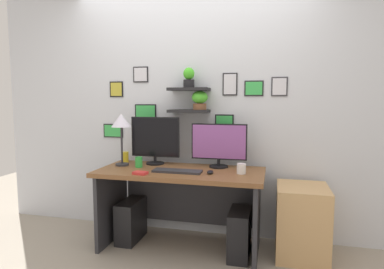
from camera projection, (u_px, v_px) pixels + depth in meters
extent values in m
plane|color=gray|center=(181.00, 248.00, 3.11)|extent=(8.00, 8.00, 0.00)
cube|color=silver|center=(192.00, 104.00, 3.39)|extent=(4.40, 0.04, 2.70)
cube|color=black|center=(189.00, 111.00, 3.28)|extent=(0.40, 0.20, 0.03)
cube|color=black|center=(189.00, 89.00, 3.26)|extent=(0.40, 0.20, 0.03)
cylinder|color=black|center=(189.00, 84.00, 3.26)|extent=(0.11, 0.11, 0.08)
ellipsoid|color=green|center=(189.00, 74.00, 3.25)|extent=(0.11, 0.11, 0.12)
cylinder|color=brown|center=(200.00, 107.00, 3.25)|extent=(0.13, 0.13, 0.06)
ellipsoid|color=green|center=(200.00, 97.00, 3.24)|extent=(0.16, 0.16, 0.13)
cube|color=black|center=(254.00, 88.00, 3.20)|extent=(0.18, 0.02, 0.15)
cube|color=green|center=(254.00, 88.00, 3.19)|extent=(0.16, 0.00, 0.13)
cube|color=black|center=(117.00, 89.00, 3.56)|extent=(0.15, 0.02, 0.17)
cube|color=gold|center=(116.00, 89.00, 3.55)|extent=(0.13, 0.00, 0.14)
cube|color=#2D2D33|center=(279.00, 87.00, 3.14)|extent=(0.15, 0.02, 0.18)
cube|color=silver|center=(279.00, 87.00, 3.13)|extent=(0.13, 0.00, 0.16)
cube|color=black|center=(141.00, 75.00, 3.47)|extent=(0.17, 0.02, 0.16)
cube|color=silver|center=(140.00, 74.00, 3.46)|extent=(0.14, 0.00, 0.14)
cube|color=black|center=(224.00, 124.00, 3.31)|extent=(0.19, 0.02, 0.19)
cube|color=green|center=(224.00, 124.00, 3.30)|extent=(0.16, 0.00, 0.16)
cube|color=black|center=(230.00, 84.00, 3.26)|extent=(0.15, 0.02, 0.22)
cube|color=silver|center=(230.00, 84.00, 3.25)|extent=(0.12, 0.00, 0.20)
cube|color=black|center=(113.00, 131.00, 3.62)|extent=(0.23, 0.02, 0.15)
cube|color=green|center=(113.00, 131.00, 3.61)|extent=(0.21, 0.00, 0.13)
cube|color=black|center=(146.00, 114.00, 3.50)|extent=(0.24, 0.02, 0.20)
cube|color=green|center=(145.00, 114.00, 3.50)|extent=(0.21, 0.00, 0.18)
cube|color=brown|center=(180.00, 172.00, 3.03)|extent=(1.53, 0.68, 0.04)
cube|color=#2D2D33|center=(112.00, 206.00, 3.24)|extent=(0.04, 0.62, 0.71)
cube|color=#2D2D33|center=(257.00, 218.00, 2.90)|extent=(0.04, 0.62, 0.71)
cube|color=#2D2D33|center=(188.00, 198.00, 3.36)|extent=(1.33, 0.02, 0.50)
cylinder|color=black|center=(155.00, 163.00, 3.31)|extent=(0.18, 0.18, 0.02)
cylinder|color=black|center=(155.00, 159.00, 3.31)|extent=(0.03, 0.03, 0.07)
cube|color=black|center=(155.00, 137.00, 3.29)|extent=(0.50, 0.02, 0.40)
cube|color=black|center=(155.00, 137.00, 3.28)|extent=(0.48, 0.00, 0.38)
cylinder|color=black|center=(219.00, 166.00, 3.16)|extent=(0.18, 0.18, 0.02)
cylinder|color=black|center=(219.00, 162.00, 3.15)|extent=(0.03, 0.03, 0.07)
cube|color=black|center=(219.00, 142.00, 3.14)|extent=(0.53, 0.02, 0.34)
cube|color=#8C4C99|center=(219.00, 142.00, 3.13)|extent=(0.51, 0.00, 0.32)
cube|color=#2D2D33|center=(178.00, 171.00, 2.94)|extent=(0.44, 0.14, 0.02)
ellipsoid|color=black|center=(210.00, 172.00, 2.87)|extent=(0.06, 0.09, 0.03)
cylinder|color=#2D2D33|center=(122.00, 164.00, 3.24)|extent=(0.13, 0.13, 0.02)
cylinder|color=#2D2D33|center=(122.00, 145.00, 3.22)|extent=(0.02, 0.02, 0.36)
cone|color=silver|center=(121.00, 120.00, 3.20)|extent=(0.19, 0.19, 0.13)
cylinder|color=white|center=(241.00, 169.00, 2.88)|extent=(0.08, 0.08, 0.09)
cylinder|color=green|center=(139.00, 162.00, 3.15)|extent=(0.07, 0.07, 0.10)
cube|color=red|center=(140.00, 173.00, 2.86)|extent=(0.13, 0.10, 0.02)
cylinder|color=yellow|center=(125.00, 157.00, 3.40)|extent=(0.07, 0.07, 0.11)
cube|color=tan|center=(302.00, 221.00, 2.92)|extent=(0.44, 0.50, 0.64)
cube|color=black|center=(131.00, 220.00, 3.27)|extent=(0.18, 0.40, 0.40)
cube|color=black|center=(240.00, 233.00, 2.93)|extent=(0.18, 0.40, 0.42)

